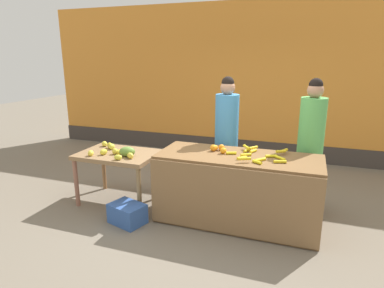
{
  "coord_description": "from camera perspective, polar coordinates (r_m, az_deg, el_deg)",
  "views": [
    {
      "loc": [
        1.14,
        -3.91,
        2.11
      ],
      "look_at": [
        -0.31,
        0.15,
        0.95
      ],
      "focal_mm": 30.67,
      "sensor_mm": 36.0,
      "label": 1
    }
  ],
  "objects": [
    {
      "name": "banana_bunch_pile",
      "position": [
        4.14,
        11.46,
        -1.8
      ],
      "size": [
        0.76,
        0.63,
        0.07
      ],
      "color": "yellow",
      "rests_on": "fruit_stall_counter"
    },
    {
      "name": "side_table_wooden",
      "position": [
        4.87,
        -12.66,
        -2.52
      ],
      "size": [
        1.11,
        0.78,
        0.76
      ],
      "color": "olive",
      "rests_on": "ground"
    },
    {
      "name": "market_wall_back",
      "position": [
        7.04,
        10.44,
        10.34
      ],
      "size": [
        9.43,
        0.23,
        3.18
      ],
      "color": "orange",
      "rests_on": "ground"
    },
    {
      "name": "produce_crate",
      "position": [
        4.43,
        -11.18,
        -11.78
      ],
      "size": [
        0.51,
        0.43,
        0.26
      ],
      "primitive_type": "cube",
      "rotation": [
        0.0,
        0.0,
        -0.3
      ],
      "color": "#3359A5",
      "rests_on": "ground"
    },
    {
      "name": "ground_plane",
      "position": [
        4.58,
        3.09,
        -12.34
      ],
      "size": [
        24.0,
        24.0,
        0.0
      ],
      "primitive_type": "plane",
      "color": "#756B5B"
    },
    {
      "name": "vendor_woman_green_shirt",
      "position": [
        4.71,
        19.84,
        -0.36
      ],
      "size": [
        0.34,
        0.34,
        1.84
      ],
      "color": "#33333D",
      "rests_on": "ground"
    },
    {
      "name": "orange_pile",
      "position": [
        4.3,
        4.57,
        -0.76
      ],
      "size": [
        0.23,
        0.23,
        0.09
      ],
      "color": "orange",
      "rests_on": "fruit_stall_counter"
    },
    {
      "name": "produce_sack",
      "position": [
        5.26,
        -0.81,
        -5.77
      ],
      "size": [
        0.42,
        0.38,
        0.48
      ],
      "primitive_type": "ellipsoid",
      "rotation": [
        0.0,
        0.0,
        0.26
      ],
      "color": "maroon",
      "rests_on": "ground"
    },
    {
      "name": "fruit_stall_counter",
      "position": [
        4.3,
        7.88,
        -7.77
      ],
      "size": [
        2.05,
        0.84,
        0.9
      ],
      "color": "brown",
      "rests_on": "ground"
    },
    {
      "name": "vendor_woman_blue_shirt",
      "position": [
        4.84,
        5.98,
        0.83
      ],
      "size": [
        0.34,
        0.34,
        1.83
      ],
      "color": "#33333D",
      "rests_on": "ground"
    },
    {
      "name": "mango_papaya_pile",
      "position": [
        4.74,
        -12.76,
        -1.18
      ],
      "size": [
        0.81,
        0.63,
        0.14
      ],
      "color": "yellow",
      "rests_on": "side_table_wooden"
    }
  ]
}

